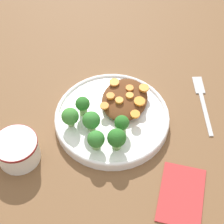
{
  "coord_description": "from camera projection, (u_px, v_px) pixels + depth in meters",
  "views": [
    {
      "loc": [
        0.5,
        0.14,
        0.7
      ],
      "look_at": [
        0.0,
        0.0,
        0.04
      ],
      "focal_mm": 60.0,
      "sensor_mm": 36.0,
      "label": 1
    }
  ],
  "objects": [
    {
      "name": "carrot_slice_3",
      "position": [
        144.0,
        88.0,
        0.88
      ],
      "size": [
        0.02,
        0.02,
        0.01
      ],
      "primitive_type": "cylinder",
      "color": "orange",
      "rests_on": "stew_mound"
    },
    {
      "name": "broccoli_floret_0",
      "position": [
        122.0,
        124.0,
        0.81
      ],
      "size": [
        0.03,
        0.03,
        0.05
      ],
      "color": "#759E51",
      "rests_on": "plate"
    },
    {
      "name": "carrot_slice_2",
      "position": [
        119.0,
        101.0,
        0.85
      ],
      "size": [
        0.02,
        0.02,
        0.01
      ],
      "primitive_type": "cylinder",
      "color": "orange",
      "rests_on": "stew_mound"
    },
    {
      "name": "carrot_slice_5",
      "position": [
        140.0,
        101.0,
        0.85
      ],
      "size": [
        0.03,
        0.03,
        0.01
      ],
      "primitive_type": "cylinder",
      "color": "orange",
      "rests_on": "stew_mound"
    },
    {
      "name": "napkin",
      "position": [
        182.0,
        194.0,
        0.76
      ],
      "size": [
        0.14,
        0.09,
        0.01
      ],
      "rotation": [
        0.0,
        0.0,
        0.03
      ],
      "color": "#B73333",
      "rests_on": "ground_plane"
    },
    {
      "name": "ground_plane",
      "position": [
        112.0,
        122.0,
        0.88
      ],
      "size": [
        4.0,
        4.0,
        0.0
      ],
      "primitive_type": "plane",
      "color": "brown"
    },
    {
      "name": "plate",
      "position": [
        112.0,
        118.0,
        0.86
      ],
      "size": [
        0.26,
        0.26,
        0.03
      ],
      "color": "white",
      "rests_on": "ground_plane"
    },
    {
      "name": "dip_bowl",
      "position": [
        17.0,
        149.0,
        0.79
      ],
      "size": [
        0.09,
        0.09,
        0.06
      ],
      "color": "white",
      "rests_on": "ground_plane"
    },
    {
      "name": "broccoli_floret_1",
      "position": [
        96.0,
        140.0,
        0.78
      ],
      "size": [
        0.04,
        0.04,
        0.05
      ],
      "color": "#759E51",
      "rests_on": "plate"
    },
    {
      "name": "fork",
      "position": [
        202.0,
        98.0,
        0.92
      ],
      "size": [
        0.18,
        0.07,
        0.01
      ],
      "rotation": [
        0.0,
        0.0,
        9.74
      ],
      "color": "#BDBDBD",
      "rests_on": "ground_plane"
    },
    {
      "name": "broccoli_floret_4",
      "position": [
        83.0,
        105.0,
        0.84
      ],
      "size": [
        0.03,
        0.03,
        0.05
      ],
      "color": "#7FA85B",
      "rests_on": "plate"
    },
    {
      "name": "stew_mound",
      "position": [
        125.0,
        99.0,
        0.88
      ],
      "size": [
        0.13,
        0.11,
        0.02
      ],
      "primitive_type": "ellipsoid",
      "color": "#5B3319",
      "rests_on": "plate"
    },
    {
      "name": "carrot_slice_6",
      "position": [
        135.0,
        114.0,
        0.83
      ],
      "size": [
        0.02,
        0.02,
        0.01
      ],
      "primitive_type": "cylinder",
      "color": "orange",
      "rests_on": "stew_mound"
    },
    {
      "name": "broccoli_floret_2",
      "position": [
        91.0,
        121.0,
        0.81
      ],
      "size": [
        0.04,
        0.04,
        0.05
      ],
      "color": "#7FA85B",
      "rests_on": "plate"
    },
    {
      "name": "carrot_slice_4",
      "position": [
        130.0,
        88.0,
        0.88
      ],
      "size": [
        0.02,
        0.02,
        0.0
      ],
      "primitive_type": "cylinder",
      "color": "orange",
      "rests_on": "stew_mound"
    },
    {
      "name": "carrot_slice_8",
      "position": [
        104.0,
        106.0,
        0.85
      ],
      "size": [
        0.02,
        0.02,
        0.0
      ],
      "primitive_type": "cylinder",
      "color": "orange",
      "rests_on": "stew_mound"
    },
    {
      "name": "broccoli_floret_3",
      "position": [
        117.0,
        139.0,
        0.78
      ],
      "size": [
        0.04,
        0.04,
        0.06
      ],
      "color": "#759E51",
      "rests_on": "plate"
    },
    {
      "name": "carrot_slice_0",
      "position": [
        130.0,
        96.0,
        0.86
      ],
      "size": [
        0.02,
        0.02,
        0.01
      ],
      "primitive_type": "cylinder",
      "color": "orange",
      "rests_on": "stew_mound"
    },
    {
      "name": "carrot_slice_1",
      "position": [
        114.0,
        82.0,
        0.89
      ],
      "size": [
        0.02,
        0.02,
        0.0
      ],
      "primitive_type": "cylinder",
      "color": "orange",
      "rests_on": "stew_mound"
    },
    {
      "name": "broccoli_floret_5",
      "position": [
        70.0,
        117.0,
        0.82
      ],
      "size": [
        0.04,
        0.04,
        0.05
      ],
      "color": "#7FA85B",
      "rests_on": "plate"
    },
    {
      "name": "carrot_slice_7",
      "position": [
        110.0,
        96.0,
        0.86
      ],
      "size": [
        0.02,
        0.02,
        0.01
      ],
      "primitive_type": "cylinder",
      "color": "orange",
      "rests_on": "stew_mound"
    }
  ]
}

